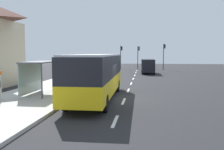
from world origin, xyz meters
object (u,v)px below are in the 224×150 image
at_px(recycling_bin_blue, 79,82).
at_px(bus_shelter, 37,69).
at_px(white_van, 148,65).
at_px(sedan_far, 147,64).
at_px(bus, 97,74).
at_px(recycling_bin_green, 77,83).
at_px(traffic_light_median, 138,54).
at_px(traffic_light_near_side, 164,53).
at_px(sedan_near, 148,66).
at_px(traffic_light_far_side, 121,54).
at_px(recycling_bin_orange, 75,84).

xyz_separation_m(recycling_bin_blue, bus_shelter, (-2.21, -3.95, 1.44)).
distance_m(white_van, sedan_far, 18.26).
bearing_deg(bus_shelter, bus, -7.75).
relative_size(bus, recycling_bin_green, 11.63).
distance_m(white_van, traffic_light_median, 11.68).
bearing_deg(sedan_far, recycling_bin_green, -99.87).
height_order(traffic_light_near_side, bus_shelter, traffic_light_near_side).
relative_size(sedan_near, sedan_far, 1.00).
bearing_deg(traffic_light_median, bus, -93.52).
bearing_deg(traffic_light_near_side, sedan_near, 177.09).
distance_m(white_van, recycling_bin_green, 20.17).
height_order(recycling_bin_green, bus_shelter, bus_shelter).
height_order(bus, bus_shelter, bus).
distance_m(traffic_light_near_side, traffic_light_far_side, 8.64).
relative_size(recycling_bin_orange, traffic_light_median, 0.20).
bearing_deg(recycling_bin_green, recycling_bin_blue, 90.00).
bearing_deg(traffic_light_far_side, white_van, -63.45).
bearing_deg(sedan_far, sedan_near, -89.99).
relative_size(white_van, traffic_light_far_side, 1.10).
distance_m(white_van, bus_shelter, 23.98).
bearing_deg(white_van, recycling_bin_green, -108.51).
distance_m(sedan_near, recycling_bin_green, 29.80).
relative_size(sedan_far, traffic_light_near_side, 0.86).
bearing_deg(traffic_light_median, traffic_light_near_side, -17.43).
xyz_separation_m(sedan_far, bus_shelter, (-8.71, -40.61, 1.31)).
distance_m(bus, recycling_bin_blue, 5.35).
bearing_deg(traffic_light_near_side, recycling_bin_green, -108.54).
height_order(recycling_bin_orange, traffic_light_far_side, traffic_light_far_side).
height_order(sedan_far, recycling_bin_blue, sedan_far).
height_order(sedan_near, traffic_light_far_side, traffic_light_far_side).
distance_m(sedan_near, recycling_bin_blue, 29.12).
xyz_separation_m(white_van, bus_shelter, (-8.61, -22.36, 0.75)).
bearing_deg(recycling_bin_green, traffic_light_far_side, 87.88).
height_order(white_van, sedan_far, white_van).
relative_size(traffic_light_near_side, bus_shelter, 1.28).
xyz_separation_m(recycling_bin_orange, recycling_bin_blue, (0.00, 1.40, 0.00)).
bearing_deg(sedan_far, white_van, -90.31).
relative_size(white_van, recycling_bin_orange, 5.54).
bearing_deg(sedan_near, traffic_light_near_side, -2.91).
relative_size(recycling_bin_orange, recycling_bin_blue, 1.00).
bearing_deg(sedan_near, traffic_light_far_side, 173.27).
bearing_deg(bus, sedan_far, 84.44).
height_order(bus, recycling_bin_blue, bus).
bearing_deg(recycling_bin_blue, traffic_light_near_side, 71.03).
distance_m(sedan_far, recycling_bin_green, 37.93).
height_order(recycling_bin_orange, recycling_bin_blue, same).
bearing_deg(recycling_bin_blue, sedan_far, 79.95).
distance_m(white_van, recycling_bin_blue, 19.51).
height_order(bus, recycling_bin_green, bus).
height_order(traffic_light_near_side, traffic_light_far_side, traffic_light_near_side).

